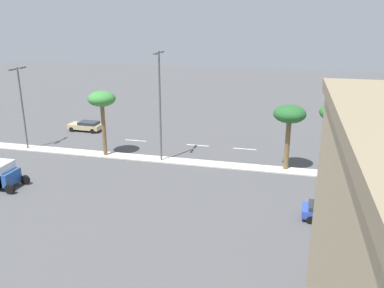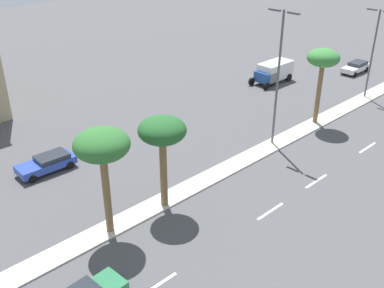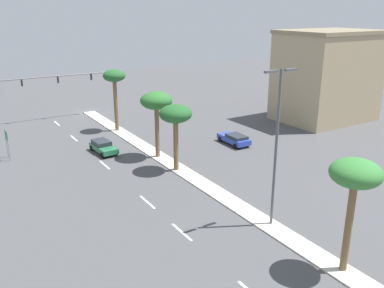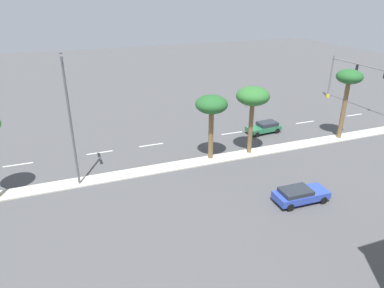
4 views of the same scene
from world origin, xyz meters
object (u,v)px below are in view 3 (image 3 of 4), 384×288
Objects in this scene: palm_tree_front at (176,116)px; sedan_blue_center at (234,139)px; commercial_building at (327,76)px; palm_tree_trailing at (355,177)px; traffic_signal_gantry at (28,91)px; sedan_green_outboard at (103,147)px; palm_tree_inboard at (114,79)px; street_lamp_left at (277,139)px; directional_road_sign at (7,139)px; palm_tree_outboard at (156,102)px.

palm_tree_front reaches higher than sedan_blue_center.
palm_tree_trailing is (28.03, 26.18, -0.07)m from commercial_building.
traffic_signal_gantry is at bearing -72.52° from palm_tree_front.
sedan_green_outboard is (32.97, -2.95, -5.70)m from commercial_building.
sedan_green_outboard is at bearing -80.37° from palm_tree_trailing.
palm_tree_front is 1.54× the size of sedan_green_outboard.
palm_tree_inboard is at bearing -20.12° from commercial_building.
palm_tree_front is 0.92× the size of palm_tree_trailing.
commercial_building is 2.03× the size of palm_tree_front.
palm_tree_inboard is at bearing -89.60° from palm_tree_trailing.
traffic_signal_gantry is 41.51m from street_lamp_left.
palm_tree_outboard reaches higher than directional_road_sign.
palm_tree_front is 0.57× the size of street_lamp_left.
directional_road_sign is at bearing -60.60° from street_lamp_left.
palm_tree_front is at bearing 87.30° from palm_tree_outboard.
traffic_signal_gantry is 1.72× the size of street_lamp_left.
palm_tree_trailing reaches higher than palm_tree_front.
sedan_green_outboard is 0.94× the size of sedan_blue_center.
sedan_green_outboard is at bearing -20.63° from sedan_blue_center.
palm_tree_front is (28.61, 6.18, -0.70)m from commercial_building.
directional_road_sign is 0.40× the size of palm_tree_inboard.
palm_tree_front is at bearing 12.20° from commercial_building.
sedan_blue_center is (-10.19, -3.66, -5.02)m from palm_tree_front.
commercial_building is (-37.15, 20.94, 1.80)m from traffic_signal_gantry.
palm_tree_front is 20.01m from palm_tree_trailing.
directional_road_sign is 16.63m from palm_tree_outboard.
sedan_blue_center is at bearing 159.37° from sedan_green_outboard.
directional_road_sign is 25.64m from sedan_blue_center.
traffic_signal_gantry is 2.76× the size of palm_tree_trailing.
palm_tree_inboard is 0.69× the size of street_lamp_left.
commercial_building is 3.13× the size of sedan_green_outboard.
commercial_building reaches higher than traffic_signal_gantry.
palm_tree_front is 13.35m from street_lamp_left.
sedan_blue_center is at bearing -112.10° from palm_tree_trailing.
palm_tree_trailing is at bearing 89.04° from street_lamp_left.
commercial_building reaches higher than sedan_blue_center.
traffic_signal_gantry is 42.69m from commercial_building.
street_lamp_left is (-0.11, -6.71, 0.49)m from palm_tree_trailing.
sedan_green_outboard is (4.94, -29.13, -5.63)m from palm_tree_trailing.
sedan_green_outboard is (4.69, 7.41, -6.24)m from palm_tree_inboard.
sedan_blue_center is at bearing 127.42° from palm_tree_inboard.
directional_road_sign is at bearing -8.45° from commercial_building.
traffic_signal_gantry is 14.00m from palm_tree_inboard.
sedan_green_outboard is (4.36, -9.14, -5.00)m from palm_tree_front.
traffic_signal_gantry is 15.73m from directional_road_sign.
sedan_blue_center is (-9.86, 12.88, -6.26)m from palm_tree_inboard.
palm_tree_outboard is at bearing 111.12° from traffic_signal_gantry.
palm_tree_inboard is 1.11× the size of palm_tree_trailing.
palm_tree_trailing reaches higher than sedan_blue_center.
palm_tree_front is at bearing -87.01° from street_lamp_left.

